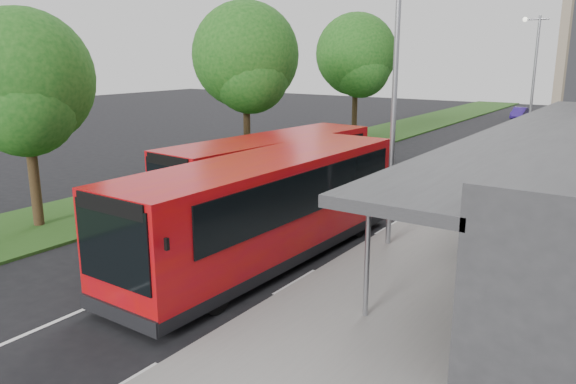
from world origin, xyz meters
name	(u,v)px	position (x,y,z in m)	size (l,w,h in m)	color
ground	(246,240)	(0.00, 0.00, 0.00)	(120.00, 120.00, 0.00)	black
pavement	(552,163)	(6.00, 20.00, 0.07)	(5.00, 80.00, 0.15)	gray
grass_verge	(347,143)	(-7.00, 20.00, 0.05)	(5.00, 80.00, 0.10)	#244917
lane_centre_line	(416,167)	(0.00, 15.00, 0.01)	(0.12, 70.00, 0.01)	silver
kerb_dashes	(498,162)	(3.30, 19.00, 0.01)	(0.12, 56.00, 0.01)	silver
tree_near	(26,88)	(-7.01, -2.95, 4.88)	(4.71, 4.71, 7.56)	black
tree_mid	(246,63)	(-7.01, 9.05, 5.58)	(5.38, 5.38, 8.64)	black
tree_far	(356,59)	(-7.01, 21.05, 5.65)	(5.45, 5.45, 8.75)	black
lamp_post_near	(392,98)	(4.12, 2.00, 4.72)	(1.44, 0.28, 8.00)	gray
lamp_post_far	(532,77)	(4.12, 22.00, 4.72)	(1.44, 0.28, 8.00)	gray
bus_main	(267,209)	(1.71, -1.08, 1.60)	(3.04, 11.08, 3.12)	#B90F09
bus_second	(272,173)	(-1.51, 3.61, 1.49)	(3.49, 10.41, 2.90)	#B90F09
litter_bin	(510,183)	(5.76, 11.25, 0.54)	(0.43, 0.43, 0.78)	#3D2119
bollard	(538,154)	(5.45, 18.74, 0.71)	(0.18, 0.18, 1.11)	yellow
car_near	(537,120)	(1.70, 37.87, 0.52)	(1.23, 3.06, 1.04)	#570C0E
car_far	(520,113)	(-0.79, 42.96, 0.54)	(1.14, 3.26, 1.07)	navy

